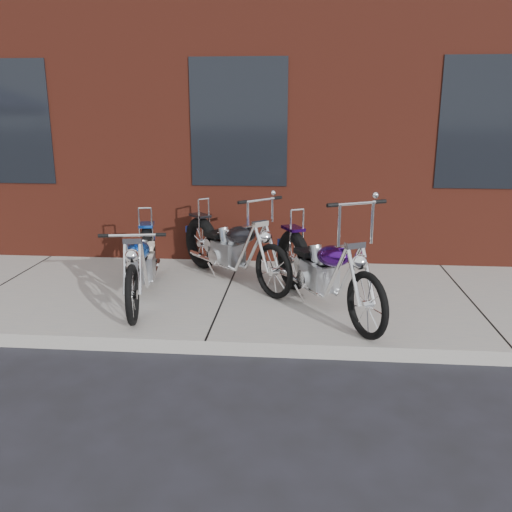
{
  "coord_description": "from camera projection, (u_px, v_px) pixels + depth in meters",
  "views": [
    {
      "loc": [
        0.94,
        -4.93,
        2.39
      ],
      "look_at": [
        0.44,
        0.8,
        0.83
      ],
      "focal_mm": 38.0,
      "sensor_mm": 36.0,
      "label": 1
    }
  ],
  "objects": [
    {
      "name": "ground",
      "position": [
        206.0,
        355.0,
        5.44
      ],
      "size": [
        120.0,
        120.0,
        0.0
      ],
      "primitive_type": "plane",
      "color": "#27272F",
      "rests_on": "ground"
    },
    {
      "name": "sidewalk",
      "position": [
        226.0,
        298.0,
        6.87
      ],
      "size": [
        22.0,
        3.0,
        0.15
      ],
      "primitive_type": "cube",
      "color": "gray",
      "rests_on": "ground"
    },
    {
      "name": "chopper_blue",
      "position": [
        141.0,
        265.0,
        6.56
      ],
      "size": [
        0.64,
        2.28,
        1.0
      ],
      "rotation": [
        0.0,
        0.0,
        -1.4
      ],
      "color": "black",
      "rests_on": "sidewalk"
    },
    {
      "name": "chopper_third",
      "position": [
        232.0,
        250.0,
        7.22
      ],
      "size": [
        1.67,
        1.81,
        1.2
      ],
      "rotation": [
        0.0,
        0.0,
        -0.83
      ],
      "color": "black",
      "rests_on": "sidewalk"
    },
    {
      "name": "chopper_purple",
      "position": [
        323.0,
        272.0,
        6.18
      ],
      "size": [
        1.2,
        2.2,
        1.35
      ],
      "rotation": [
        0.0,
        0.0,
        -1.1
      ],
      "color": "black",
      "rests_on": "sidewalk"
    },
    {
      "name": "building_brick",
      "position": [
        264.0,
        35.0,
        12.09
      ],
      "size": [
        22.0,
        10.0,
        8.0
      ],
      "primitive_type": "cube",
      "color": "#5D2115",
      "rests_on": "ground"
    }
  ]
}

